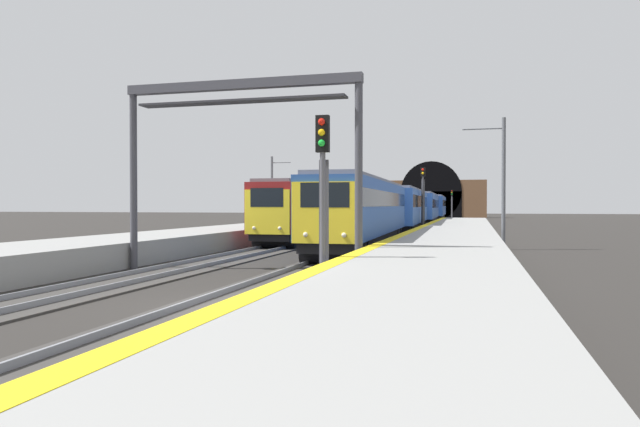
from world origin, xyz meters
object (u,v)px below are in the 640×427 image
at_px(overhead_signal_gantry, 240,126).
at_px(catenary_mast_far, 272,193).
at_px(train_main_approaching, 416,207).
at_px(catenary_mast_near, 503,182).
at_px(railway_signal_far, 452,201).
at_px(railway_signal_near, 323,185).
at_px(railway_signal_mid, 423,196).
at_px(train_adjacent_platform, 367,207).

distance_m(overhead_signal_gantry, catenary_mast_far, 33.09).
bearing_deg(train_main_approaching, catenary_mast_far, -54.93).
xyz_separation_m(catenary_mast_near, catenary_mast_far, (17.56, 20.00, -0.19)).
relative_size(overhead_signal_gantry, catenary_mast_far, 1.31).
distance_m(railway_signal_far, catenary_mast_far, 59.57).
bearing_deg(railway_signal_near, railway_signal_mid, -180.00).
distance_m(train_main_approaching, train_adjacent_platform, 5.09).
xyz_separation_m(railway_signal_far, catenary_mast_far, (-57.82, 14.31, 0.44)).
height_order(train_adjacent_platform, railway_signal_mid, railway_signal_mid).
bearing_deg(railway_signal_far, catenary_mast_far, -13.90).
bearing_deg(railway_signal_mid, railway_signal_far, -180.00).
relative_size(railway_signal_far, overhead_signal_gantry, 0.57).
relative_size(train_main_approaching, railway_signal_mid, 13.77).
bearing_deg(overhead_signal_gantry, catenary_mast_near, -35.69).
bearing_deg(railway_signal_near, railway_signal_far, -180.00).
height_order(train_main_approaching, catenary_mast_far, catenary_mast_far).
bearing_deg(railway_signal_mid, train_main_approaching, -171.77).
height_order(railway_signal_mid, catenary_mast_far, catenary_mast_far).
distance_m(train_adjacent_platform, railway_signal_mid, 13.53).
bearing_deg(overhead_signal_gantry, train_main_approaching, -3.54).
bearing_deg(railway_signal_mid, catenary_mast_near, 21.40).
xyz_separation_m(train_adjacent_platform, overhead_signal_gantry, (-40.07, -2.52, 3.20)).
bearing_deg(railway_signal_far, railway_signal_near, 0.00).
distance_m(railway_signal_near, catenary_mast_far, 38.44).
bearing_deg(railway_signal_far, railway_signal_mid, 0.00).
height_order(train_main_approaching, overhead_signal_gantry, overhead_signal_gantry).
distance_m(train_adjacent_platform, railway_signal_near, 44.79).
xyz_separation_m(railway_signal_far, catenary_mast_near, (-75.39, -5.69, 0.63)).
relative_size(train_main_approaching, railway_signal_near, 15.28).
distance_m(train_main_approaching, overhead_signal_gantry, 40.98).
bearing_deg(train_adjacent_platform, catenary_mast_far, -40.99).
bearing_deg(train_adjacent_platform, railway_signal_mid, 30.49).
distance_m(train_adjacent_platform, overhead_signal_gantry, 40.28).
height_order(train_main_approaching, train_adjacent_platform, train_adjacent_platform).
bearing_deg(railway_signal_far, train_adjacent_platform, -7.90).
relative_size(catenary_mast_near, catenary_mast_far, 1.05).
height_order(train_adjacent_platform, catenary_mast_far, catenary_mast_far).
bearing_deg(train_adjacent_platform, railway_signal_far, 172.20).
distance_m(railway_signal_near, catenary_mast_near, 19.00).
relative_size(train_adjacent_platform, railway_signal_mid, 10.75).
bearing_deg(railway_signal_near, overhead_signal_gantry, -134.23).
relative_size(train_main_approaching, overhead_signal_gantry, 8.32).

